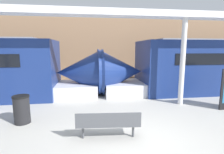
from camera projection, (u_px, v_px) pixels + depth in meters
name	position (u px, v px, depth m)	size (l,w,h in m)	color
ground_plane	(134.00, 141.00, 4.99)	(60.00, 60.00, 0.00)	#B2AFA8
station_wall	(104.00, 51.00, 13.88)	(56.00, 0.20, 5.00)	#937051
bench_near	(108.00, 123.00, 5.06)	(1.90, 0.59, 0.83)	#4C4F54
trash_bin	(22.00, 109.00, 6.17)	(0.57, 0.57, 1.00)	black
support_column_near	(183.00, 63.00, 8.11)	(0.23, 0.23, 3.99)	silver
canopy_beam	(186.00, 15.00, 7.78)	(28.00, 0.60, 0.28)	silver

